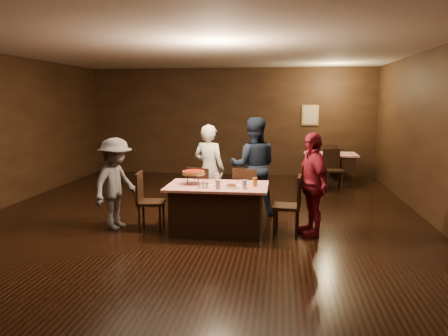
{
  "coord_description": "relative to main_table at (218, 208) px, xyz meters",
  "views": [
    {
      "loc": [
        1.41,
        -7.32,
        2.11
      ],
      "look_at": [
        0.49,
        -0.26,
        1.0
      ],
      "focal_mm": 35.0,
      "sensor_mm": 36.0,
      "label": 1
    }
  ],
  "objects": [
    {
      "name": "back_table",
      "position": [
        2.25,
        4.48,
        0.0
      ],
      "size": [
        1.3,
        0.9,
        0.77
      ],
      "primitive_type": "cube",
      "color": "#A80B18",
      "rests_on": "ground"
    },
    {
      "name": "diner_navy_hoodie",
      "position": [
        0.5,
        1.18,
        0.52
      ],
      "size": [
        0.92,
        0.74,
        1.81
      ],
      "primitive_type": "imported",
      "rotation": [
        0.0,
        0.0,
        3.21
      ],
      "color": "#141E30",
      "rests_on": "ground"
    },
    {
      "name": "plate_empty",
      "position": [
        0.55,
        0.15,
        0.39
      ],
      "size": [
        0.25,
        0.25,
        0.01
      ],
      "primitive_type": "cylinder",
      "color": "white",
      "rests_on": "main_table"
    },
    {
      "name": "diner_grey_knit",
      "position": [
        -1.69,
        -0.0,
        0.37
      ],
      "size": [
        0.82,
        1.1,
        1.5
      ],
      "primitive_type": "imported",
      "rotation": [
        0.0,
        0.0,
        1.27
      ],
      "color": "#545258",
      "rests_on": "ground"
    },
    {
      "name": "condiments",
      "position": [
        -0.18,
        -0.28,
        0.43
      ],
      "size": [
        0.17,
        0.1,
        0.09
      ],
      "color": "silver",
      "rests_on": "main_table"
    },
    {
      "name": "plate_with_slice",
      "position": [
        0.25,
        -0.18,
        0.41
      ],
      "size": [
        0.25,
        0.25,
        0.06
      ],
      "color": "white",
      "rests_on": "main_table"
    },
    {
      "name": "room",
      "position": [
        -0.42,
        0.56,
        1.75
      ],
      "size": [
        10.0,
        10.04,
        3.02
      ],
      "color": "black",
      "rests_on": "ground"
    },
    {
      "name": "napkin_center",
      "position": [
        0.3,
        0.0,
        0.39
      ],
      "size": [
        0.19,
        0.19,
        0.01
      ],
      "primitive_type": "cube",
      "rotation": [
        0.0,
        0.0,
        0.21
      ],
      "color": "white",
      "rests_on": "main_table"
    },
    {
      "name": "chair_end_right",
      "position": [
        1.1,
        0.0,
        0.09
      ],
      "size": [
        0.46,
        0.46,
        0.95
      ],
      "primitive_type": "cube",
      "rotation": [
        0.0,
        0.0,
        -1.67
      ],
      "color": "black",
      "rests_on": "ground"
    },
    {
      "name": "glass_front_right",
      "position": [
        0.45,
        -0.25,
        0.46
      ],
      "size": [
        0.08,
        0.08,
        0.14
      ],
      "primitive_type": "cylinder",
      "color": "silver",
      "rests_on": "main_table"
    },
    {
      "name": "chair_back_far",
      "position": [
        2.25,
        5.08,
        0.09
      ],
      "size": [
        0.49,
        0.49,
        0.95
      ],
      "primitive_type": "cube",
      "rotation": [
        0.0,
        0.0,
        3.32
      ],
      "color": "black",
      "rests_on": "ground"
    },
    {
      "name": "glass_back",
      "position": [
        -0.05,
        0.3,
        0.46
      ],
      "size": [
        0.08,
        0.08,
        0.14
      ],
      "primitive_type": "cylinder",
      "color": "silver",
      "rests_on": "main_table"
    },
    {
      "name": "chair_far_right",
      "position": [
        0.4,
        0.75,
        0.09
      ],
      "size": [
        0.45,
        0.45,
        0.95
      ],
      "primitive_type": "cube",
      "rotation": [
        0.0,
        0.0,
        3.06
      ],
      "color": "black",
      "rests_on": "ground"
    },
    {
      "name": "chair_far_left",
      "position": [
        -0.4,
        0.75,
        0.09
      ],
      "size": [
        0.5,
        0.5,
        0.95
      ],
      "primitive_type": "cube",
      "rotation": [
        0.0,
        0.0,
        2.93
      ],
      "color": "black",
      "rests_on": "ground"
    },
    {
      "name": "glass_amber",
      "position": [
        0.6,
        -0.05,
        0.46
      ],
      "size": [
        0.08,
        0.08,
        0.14
      ],
      "primitive_type": "cylinder",
      "color": "#BF7F26",
      "rests_on": "main_table"
    },
    {
      "name": "diner_white_jacket",
      "position": [
        -0.33,
        1.15,
        0.45
      ],
      "size": [
        0.71,
        0.58,
        1.67
      ],
      "primitive_type": "imported",
      "rotation": [
        0.0,
        0.0,
        2.81
      ],
      "color": "silver",
      "rests_on": "ground"
    },
    {
      "name": "main_table",
      "position": [
        0.0,
        0.0,
        0.0
      ],
      "size": [
        1.6,
        1.0,
        0.77
      ],
      "primitive_type": "cube",
      "color": "#B10B0C",
      "rests_on": "ground"
    },
    {
      "name": "glass_front_left",
      "position": [
        0.05,
        -0.3,
        0.46
      ],
      "size": [
        0.08,
        0.08,
        0.14
      ],
      "primitive_type": "cylinder",
      "color": "silver",
      "rests_on": "main_table"
    },
    {
      "name": "chair_end_left",
      "position": [
        -1.1,
        0.0,
        0.09
      ],
      "size": [
        0.46,
        0.46,
        0.95
      ],
      "primitive_type": "cube",
      "rotation": [
        0.0,
        0.0,
        1.67
      ],
      "color": "black",
      "rests_on": "ground"
    },
    {
      "name": "pizza_stand",
      "position": [
        -0.4,
        0.05,
        0.57
      ],
      "size": [
        0.38,
        0.38,
        0.22
      ],
      "color": "black",
      "rests_on": "main_table"
    },
    {
      "name": "chair_back_near",
      "position": [
        2.25,
        3.78,
        0.09
      ],
      "size": [
        0.49,
        0.49,
        0.95
      ],
      "primitive_type": "cube",
      "rotation": [
        0.0,
        0.0,
        0.19
      ],
      "color": "black",
      "rests_on": "ground"
    },
    {
      "name": "diner_red_shirt",
      "position": [
        1.49,
        0.06,
        0.43
      ],
      "size": [
        0.69,
        1.03,
        1.62
      ],
      "primitive_type": "imported",
      "rotation": [
        0.0,
        0.0,
        -1.24
      ],
      "color": "maroon",
      "rests_on": "ground"
    },
    {
      "name": "napkin_left",
      "position": [
        -0.15,
        -0.05,
        0.39
      ],
      "size": [
        0.21,
        0.21,
        0.01
      ],
      "primitive_type": "cube",
      "rotation": [
        0.0,
        0.0,
        -0.35
      ],
      "color": "white",
      "rests_on": "main_table"
    }
  ]
}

